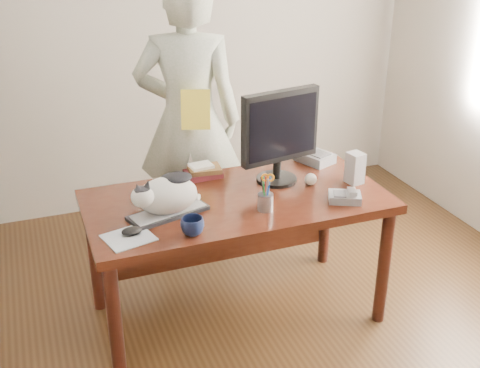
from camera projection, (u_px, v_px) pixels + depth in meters
name	position (u px, v px, depth m)	size (l,w,h in m)	color
room	(287.00, 125.00, 2.44)	(4.50, 4.50, 4.50)	black
desk	(232.00, 216.00, 3.33)	(1.60, 0.80, 0.75)	black
keyboard	(168.00, 213.00, 3.02)	(0.43, 0.26, 0.02)	black
cat	(165.00, 194.00, 2.97)	(0.39, 0.27, 0.23)	silver
monitor	(280.00, 132.00, 3.26)	(0.47, 0.27, 0.53)	black
pen_cup	(266.00, 200.00, 3.05)	(0.10, 0.10, 0.20)	gray
mousepad	(129.00, 238.00, 2.81)	(0.26, 0.24, 0.00)	silver
mouse	(132.00, 231.00, 2.82)	(0.11, 0.08, 0.04)	black
coffee_mug	(192.00, 226.00, 2.82)	(0.11, 0.11, 0.09)	black
phone	(345.00, 196.00, 3.16)	(0.20, 0.18, 0.08)	slate
speaker	(355.00, 168.00, 3.34)	(0.09, 0.10, 0.18)	#979799
baseball	(311.00, 179.00, 3.34)	(0.07, 0.07, 0.07)	silver
book_stack	(203.00, 171.00, 3.44)	(0.21, 0.16, 0.08)	#4E1419
calculator	(315.00, 157.00, 3.64)	(0.23, 0.25, 0.06)	slate
person	(189.00, 121.00, 3.82)	(0.67, 0.44, 1.85)	silver
held_book	(196.00, 110.00, 3.62)	(0.20, 0.16, 0.24)	yellow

